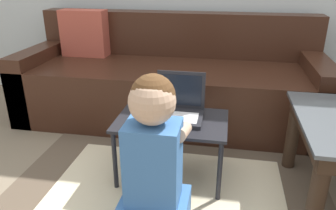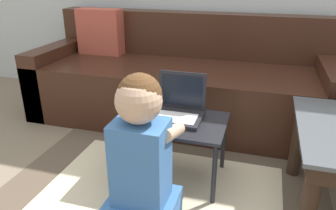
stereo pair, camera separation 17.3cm
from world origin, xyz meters
name	(u,v)px [view 2 (the right image)]	position (x,y,z in m)	size (l,w,h in m)	color
ground_plane	(148,198)	(0.00, 0.00, 0.00)	(16.00, 16.00, 0.00)	#7F705B
area_rug	(158,199)	(0.06, 0.00, 0.00)	(1.67, 1.27, 0.01)	brown
couch	(180,83)	(-0.10, 1.03, 0.27)	(2.20, 0.82, 0.78)	#381E14
laptop_desk	(170,127)	(0.06, 0.21, 0.31)	(0.58, 0.37, 0.35)	black
laptop	(178,111)	(0.09, 0.25, 0.39)	(0.26, 0.22, 0.23)	#232328
computer_mouse	(135,116)	(-0.12, 0.16, 0.37)	(0.06, 0.11, 0.04)	black
person_seated	(141,163)	(0.06, -0.21, 0.34)	(0.29, 0.36, 0.73)	#3D70B2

